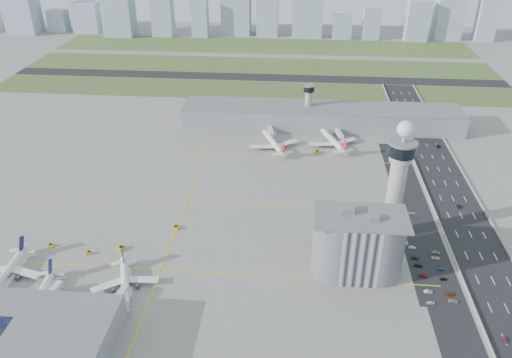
# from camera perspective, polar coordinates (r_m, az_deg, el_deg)

# --- Properties ---
(ground) EXTENTS (1000.00, 1000.00, 0.00)m
(ground) POSITION_cam_1_polar(r_m,az_deg,el_deg) (261.34, -0.66, -6.66)
(ground) COLOR gray
(grass_strip_0) EXTENTS (480.00, 50.00, 0.08)m
(grass_strip_0) POSITION_cam_1_polar(r_m,az_deg,el_deg) (463.08, -0.47, 10.14)
(grass_strip_0) COLOR #475A2B
(grass_strip_0) RESTS_ON ground
(grass_strip_1) EXTENTS (480.00, 60.00, 0.08)m
(grass_strip_1) POSITION_cam_1_polar(r_m,az_deg,el_deg) (534.09, 0.29, 12.82)
(grass_strip_1) COLOR #4C6731
(grass_strip_1) RESTS_ON ground
(grass_strip_2) EXTENTS (480.00, 70.00, 0.08)m
(grass_strip_2) POSITION_cam_1_polar(r_m,az_deg,el_deg) (610.89, 0.92, 14.98)
(grass_strip_2) COLOR #4D632F
(grass_strip_2) RESTS_ON ground
(runway) EXTENTS (480.00, 22.00, 0.10)m
(runway) POSITION_cam_1_polar(r_m,az_deg,el_deg) (497.96, -0.07, 11.56)
(runway) COLOR black
(runway) RESTS_ON ground
(highway) EXTENTS (28.00, 500.00, 0.10)m
(highway) POSITION_cam_1_polar(r_m,az_deg,el_deg) (276.94, 23.97, -7.28)
(highway) COLOR black
(highway) RESTS_ON ground
(barrier_left) EXTENTS (0.60, 500.00, 1.20)m
(barrier_left) POSITION_cam_1_polar(r_m,az_deg,el_deg) (272.19, 21.20, -7.18)
(barrier_left) COLOR #9E9E99
(barrier_left) RESTS_ON ground
(barrier_right) EXTENTS (0.60, 500.00, 1.20)m
(barrier_right) POSITION_cam_1_polar(r_m,az_deg,el_deg) (281.71, 26.69, -7.18)
(barrier_right) COLOR #9E9E99
(barrier_right) RESTS_ON ground
(landside_road) EXTENTS (18.00, 260.00, 0.08)m
(landside_road) POSITION_cam_1_polar(r_m,az_deg,el_deg) (261.78, 19.37, -8.56)
(landside_road) COLOR black
(landside_road) RESTS_ON ground
(parking_lot) EXTENTS (20.00, 44.00, 0.10)m
(parking_lot) POSITION_cam_1_polar(r_m,az_deg,el_deg) (252.21, 19.49, -10.23)
(parking_lot) COLOR black
(parking_lot) RESTS_ON ground
(taxiway_line_h_0) EXTENTS (260.00, 0.60, 0.01)m
(taxiway_line_h_0) POSITION_cam_1_polar(r_m,az_deg,el_deg) (244.74, -10.86, -10.21)
(taxiway_line_h_0) COLOR yellow
(taxiway_line_h_0) RESTS_ON ground
(taxiway_line_h_1) EXTENTS (260.00, 0.60, 0.01)m
(taxiway_line_h_1) POSITION_cam_1_polar(r_m,az_deg,el_deg) (291.62, -7.95, -2.71)
(taxiway_line_h_1) COLOR yellow
(taxiway_line_h_1) RESTS_ON ground
(taxiway_line_h_2) EXTENTS (260.00, 0.60, 0.01)m
(taxiway_line_h_2) POSITION_cam_1_polar(r_m,az_deg,el_deg) (342.62, -5.90, 2.64)
(taxiway_line_h_2) COLOR yellow
(taxiway_line_h_2) RESTS_ON ground
(taxiway_line_v) EXTENTS (0.60, 260.00, 0.01)m
(taxiway_line_v) POSITION_cam_1_polar(r_m,az_deg,el_deg) (291.62, -7.95, -2.71)
(taxiway_line_v) COLOR yellow
(taxiway_line_v) RESTS_ON ground
(control_tower) EXTENTS (14.00, 14.00, 64.50)m
(control_tower) POSITION_cam_1_polar(r_m,az_deg,el_deg) (253.51, 15.90, 0.24)
(control_tower) COLOR #ADAAA5
(control_tower) RESTS_ON ground
(secondary_tower) EXTENTS (8.60, 8.60, 31.90)m
(secondary_tower) POSITION_cam_1_polar(r_m,az_deg,el_deg) (384.50, 6.00, 8.79)
(secondary_tower) COLOR #ADAAA5
(secondary_tower) RESTS_ON ground
(admin_building) EXTENTS (42.00, 24.00, 33.50)m
(admin_building) POSITION_cam_1_polar(r_m,az_deg,el_deg) (235.77, 11.58, -7.32)
(admin_building) COLOR #B2B2B7
(admin_building) RESTS_ON ground
(terminal_pier) EXTENTS (210.00, 32.00, 15.80)m
(terminal_pier) POSITION_cam_1_polar(r_m,az_deg,el_deg) (387.01, 7.40, 7.10)
(terminal_pier) COLOR gray
(terminal_pier) RESTS_ON ground
(near_terminal) EXTENTS (84.00, 42.00, 13.00)m
(near_terminal) POSITION_cam_1_polar(r_m,az_deg,el_deg) (223.92, -26.99, -15.92)
(near_terminal) COLOR gray
(near_terminal) RESTS_ON ground
(airplane_near_a) EXTENTS (33.40, 39.04, 10.74)m
(airplane_near_a) POSITION_cam_1_polar(r_m,az_deg,el_deg) (259.99, -26.74, -9.16)
(airplane_near_a) COLOR white
(airplane_near_a) RESTS_ON ground
(airplane_near_b) EXTENTS (34.25, 39.18, 10.20)m
(airplane_near_b) POSITION_cam_1_polar(r_m,az_deg,el_deg) (240.35, -23.64, -11.89)
(airplane_near_b) COLOR white
(airplane_near_b) RESTS_ON ground
(airplane_near_c) EXTENTS (41.00, 44.28, 10.10)m
(airplane_near_c) POSITION_cam_1_polar(r_m,az_deg,el_deg) (235.14, -14.82, -11.10)
(airplane_near_c) COLOR white
(airplane_near_c) RESTS_ON ground
(airplane_far_a) EXTENTS (49.50, 52.99, 11.90)m
(airplane_far_a) POSITION_cam_1_polar(r_m,az_deg,el_deg) (350.50, 2.04, 4.51)
(airplane_far_a) COLOR white
(airplane_far_a) RESTS_ON ground
(airplane_far_b) EXTENTS (48.69, 52.35, 11.84)m
(airplane_far_b) POSITION_cam_1_polar(r_m,az_deg,el_deg) (357.91, 8.81, 4.72)
(airplane_far_b) COLOR white
(airplane_far_b) RESTS_ON ground
(jet_bridge_near_1) EXTENTS (5.39, 14.31, 5.70)m
(jet_bridge_near_1) POSITION_cam_1_polar(r_m,az_deg,el_deg) (236.52, -23.25, -13.29)
(jet_bridge_near_1) COLOR silver
(jet_bridge_near_1) RESTS_ON ground
(jet_bridge_near_2) EXTENTS (5.39, 14.31, 5.70)m
(jet_bridge_near_2) POSITION_cam_1_polar(r_m,az_deg,el_deg) (224.96, -16.25, -14.32)
(jet_bridge_near_2) COLOR silver
(jet_bridge_near_2) RESTS_ON ground
(jet_bridge_far_0) EXTENTS (5.39, 14.31, 5.70)m
(jet_bridge_far_0) POSITION_cam_1_polar(r_m,az_deg,el_deg) (374.29, 1.58, 5.70)
(jet_bridge_far_0) COLOR silver
(jet_bridge_far_0) RESTS_ON ground
(jet_bridge_far_1) EXTENTS (5.39, 14.31, 5.70)m
(jet_bridge_far_1) POSITION_cam_1_polar(r_m,az_deg,el_deg) (375.10, 9.26, 5.36)
(jet_bridge_far_1) COLOR silver
(jet_bridge_far_1) RESTS_ON ground
(tug_0) EXTENTS (3.16, 2.36, 1.71)m
(tug_0) POSITION_cam_1_polar(r_m,az_deg,el_deg) (274.74, -22.42, -7.02)
(tug_0) COLOR #D1BA0B
(tug_0) RESTS_ON ground
(tug_1) EXTENTS (3.54, 2.96, 1.76)m
(tug_1) POSITION_cam_1_polar(r_m,az_deg,el_deg) (262.98, -18.54, -7.97)
(tug_1) COLOR gold
(tug_1) RESTS_ON ground
(tug_2) EXTENTS (3.95, 4.37, 2.10)m
(tug_2) POSITION_cam_1_polar(r_m,az_deg,el_deg) (261.15, -15.14, -7.61)
(tug_2) COLOR #D1A50A
(tug_2) RESTS_ON ground
(tug_3) EXTENTS (3.82, 2.90, 2.04)m
(tug_3) POSITION_cam_1_polar(r_m,az_deg,el_deg) (270.18, -9.15, -5.46)
(tug_3) COLOR #FC9300
(tug_3) RESTS_ON ground
(tug_4) EXTENTS (3.57, 3.14, 1.73)m
(tug_4) POSITION_cam_1_polar(r_m,az_deg,el_deg) (353.28, 2.32, 3.81)
(tug_4) COLOR orange
(tug_4) RESTS_ON ground
(tug_5) EXTENTS (4.05, 3.11, 2.13)m
(tug_5) POSITION_cam_1_polar(r_m,az_deg,el_deg) (346.68, 7.00, 3.11)
(tug_5) COLOR gold
(tug_5) RESTS_ON ground
(car_lot_0) EXTENTS (3.88, 2.05, 1.26)m
(car_lot_0) POSITION_cam_1_polar(r_m,az_deg,el_deg) (236.11, 19.36, -13.19)
(car_lot_0) COLOR silver
(car_lot_0) RESTS_ON ground
(car_lot_1) EXTENTS (4.12, 1.83, 1.31)m
(car_lot_1) POSITION_cam_1_polar(r_m,az_deg,el_deg) (241.20, 19.10, -12.07)
(car_lot_1) COLOR #ACACAC
(car_lot_1) RESTS_ON ground
(car_lot_2) EXTENTS (4.15, 2.37, 1.09)m
(car_lot_2) POSITION_cam_1_polar(r_m,az_deg,el_deg) (249.18, 18.55, -10.44)
(car_lot_2) COLOR maroon
(car_lot_2) RESTS_ON ground
(car_lot_3) EXTENTS (4.22, 2.24, 1.17)m
(car_lot_3) POSITION_cam_1_polar(r_m,az_deg,el_deg) (254.51, 18.07, -9.38)
(car_lot_3) COLOR black
(car_lot_3) RESTS_ON ground
(car_lot_4) EXTENTS (3.91, 1.84, 1.29)m
(car_lot_4) POSITION_cam_1_polar(r_m,az_deg,el_deg) (258.59, 17.70, -8.59)
(car_lot_4) COLOR #17214B
(car_lot_4) RESTS_ON ground
(car_lot_5) EXTENTS (3.58, 1.34, 1.17)m
(car_lot_5) POSITION_cam_1_polar(r_m,az_deg,el_deg) (265.28, 17.42, -7.48)
(car_lot_5) COLOR silver
(car_lot_5) RESTS_ON ground
(car_lot_6) EXTENTS (4.37, 2.28, 1.17)m
(car_lot_6) POSITION_cam_1_polar(r_m,az_deg,el_deg) (240.26, 21.63, -12.85)
(car_lot_6) COLOR #9D9EA0
(car_lot_6) RESTS_ON ground
(car_lot_7) EXTENTS (4.35, 2.31, 1.20)m
(car_lot_7) POSITION_cam_1_polar(r_m,az_deg,el_deg) (243.35, 21.27, -12.14)
(car_lot_7) COLOR maroon
(car_lot_7) RESTS_ON ground
(car_lot_8) EXTENTS (3.30, 1.59, 1.09)m
(car_lot_8) POSITION_cam_1_polar(r_m,az_deg,el_deg) (250.47, 20.64, -10.65)
(car_lot_8) COLOR black
(car_lot_8) RESTS_ON ground
(car_lot_9) EXTENTS (3.66, 1.52, 1.18)m
(car_lot_9) POSITION_cam_1_polar(r_m,az_deg,el_deg) (255.85, 20.41, -9.63)
(car_lot_9) COLOR navy
(car_lot_9) RESTS_ON ground
(car_lot_10) EXTENTS (4.26, 2.30, 1.13)m
(car_lot_10) POSITION_cam_1_polar(r_m,az_deg,el_deg) (261.93, 19.85, -8.49)
(car_lot_10) COLOR silver
(car_lot_10) RESTS_ON ground
(car_lot_11) EXTENTS (4.60, 2.17, 1.30)m
(car_lot_11) POSITION_cam_1_polar(r_m,az_deg,el_deg) (265.55, 19.86, -7.89)
(car_lot_11) COLOR gray
(car_lot_11) RESTS_ON ground
(car_hw_0) EXTENTS (1.49, 3.37, 1.13)m
(car_hw_0) POSITION_cam_1_polar(r_m,az_deg,el_deg) (231.44, 26.58, -16.11)
(car_hw_0) COLOR #A21D42
(car_hw_0) RESTS_ON ground
(car_hw_1) EXTENTS (1.22, 3.48, 1.15)m
(car_hw_1) POSITION_cam_1_polar(r_m,az_deg,el_deg) (307.17, 22.18, -2.93)
(car_hw_1) COLOR black
(car_hw_1) RESTS_ON ground
(car_hw_2) EXTENTS (2.69, 4.84, 1.28)m
(car_hw_2) POSITION_cam_1_polar(r_m,az_deg,el_deg) (375.58, 20.09, 3.53)
(car_hw_2) COLOR #0F1C4E
(car_hw_2) RESTS_ON ground
(car_hw_4) EXTENTS (1.59, 3.60, 1.21)m
(car_hw_4) POSITION_cam_1_polar(r_m,az_deg,el_deg) (429.73, 16.24, 7.43)
(car_hw_4) COLOR #9EA0AC
(car_hw_4) RESTS_ON ground
(skyline_bldg_1) EXTENTS (37.63, 30.10, 65.60)m
(skyline_bldg_1) POSITION_cam_1_polar(r_m,az_deg,el_deg) (729.52, -25.29, 17.39)
(skyline_bldg_1) COLOR #9EADC1
(skyline_bldg_1) RESTS_ON ground
(skyline_bldg_2) EXTENTS (22.81, 18.25, 26.79)m
(skyline_bldg_2) POSITION_cam_1_polar(r_m,az_deg,el_deg) (725.71, -21.63, 16.47)
(skyline_bldg_2) COLOR #9EADC1
(skyline_bldg_2) RESTS_ON ground
(skyline_bldg_3) EXTENTS (32.30, 25.84, 36.93)m
(skyline_bldg_3) POSITION_cam_1_polar(r_m,az_deg,el_deg) (710.02, -18.73, 17.12)
(skyline_bldg_3) COLOR #9EADC1
(skyline_bldg_3) RESTS_ON ground
(skyline_bldg_4) EXTENTS (35.81, 28.65, 60.36)m
(skyline_bldg_4) POSITION_cam_1_polar(r_m,az_deg,el_deg) (675.74, -15.47, 18.04)
(skyline_bldg_4) COLOR #9EADC1
(skyline_bldg_4) RESTS_ON ground
(skyline_bldg_5) EXTENTS (25.49, 20.39, 66.89)m
(skyline_bldg_5) POSITION_cam_1_polar(r_m,az_deg,el_deg) (663.23, -10.71, 18.64)
(skyline_bldg_5) COLOR #9EADC1
(skyline_bldg_5) RESTS_ON ground
(skyline_bldg_6) EXTENTS (20.04, 16.03, 45.20)m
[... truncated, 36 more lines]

